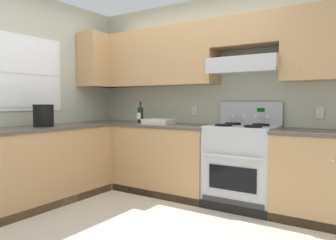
{
  "coord_description": "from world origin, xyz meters",
  "views": [
    {
      "loc": [
        2.03,
        -2.25,
        1.2
      ],
      "look_at": [
        0.12,
        0.7,
        1.0
      ],
      "focal_mm": 34.17,
      "sensor_mm": 36.0,
      "label": 1
    }
  ],
  "objects_px": {
    "bowl": "(158,122)",
    "stove": "(242,165)",
    "bucket": "(43,115)",
    "wine_bottle": "(140,114)"
  },
  "relations": [
    {
      "from": "bowl",
      "to": "stove",
      "type": "bearing_deg",
      "value": 5.02
    },
    {
      "from": "stove",
      "to": "bucket",
      "type": "relative_size",
      "value": 4.61
    },
    {
      "from": "stove",
      "to": "bowl",
      "type": "xyz_separation_m",
      "value": [
        -1.1,
        -0.1,
        0.45
      ]
    },
    {
      "from": "bowl",
      "to": "bucket",
      "type": "relative_size",
      "value": 1.47
    },
    {
      "from": "wine_bottle",
      "to": "bucket",
      "type": "relative_size",
      "value": 1.24
    },
    {
      "from": "stove",
      "to": "bucket",
      "type": "height_order",
      "value": "stove"
    },
    {
      "from": "stove",
      "to": "bucket",
      "type": "bearing_deg",
      "value": -149.58
    },
    {
      "from": "stove",
      "to": "wine_bottle",
      "type": "relative_size",
      "value": 3.73
    },
    {
      "from": "stove",
      "to": "wine_bottle",
      "type": "height_order",
      "value": "wine_bottle"
    },
    {
      "from": "wine_bottle",
      "to": "bucket",
      "type": "xyz_separation_m",
      "value": [
        -0.54,
        -1.15,
        0.01
      ]
    }
  ]
}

